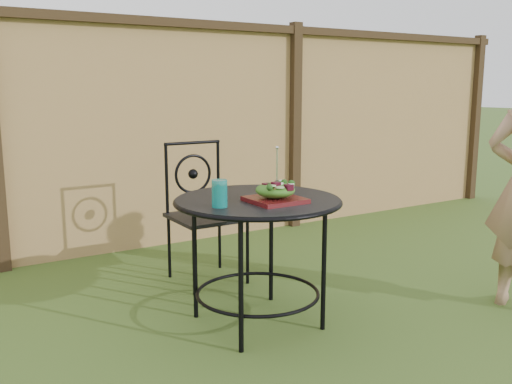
% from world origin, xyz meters
% --- Properties ---
extents(ground, '(60.00, 60.00, 0.00)m').
position_xyz_m(ground, '(0.00, 0.00, 0.00)').
color(ground, '#294A18').
rests_on(ground, ground).
extents(fence, '(8.00, 0.12, 1.90)m').
position_xyz_m(fence, '(-0.00, 2.19, 0.95)').
color(fence, tan).
rests_on(fence, ground).
extents(patio_table, '(0.92, 0.92, 0.72)m').
position_xyz_m(patio_table, '(-0.22, 0.37, 0.59)').
color(patio_table, black).
rests_on(patio_table, ground).
extents(patio_chair, '(0.46, 0.46, 0.95)m').
position_xyz_m(patio_chair, '(-0.13, 1.23, 0.50)').
color(patio_chair, black).
rests_on(patio_chair, ground).
extents(salad_plate, '(0.27, 0.27, 0.02)m').
position_xyz_m(salad_plate, '(-0.19, 0.24, 0.74)').
color(salad_plate, '#3E0810').
rests_on(salad_plate, patio_table).
extents(salad, '(0.21, 0.21, 0.08)m').
position_xyz_m(salad, '(-0.19, 0.24, 0.79)').
color(salad, '#235614').
rests_on(salad, salad_plate).
extents(fork, '(0.01, 0.01, 0.18)m').
position_xyz_m(fork, '(-0.18, 0.24, 0.92)').
color(fork, silver).
rests_on(fork, salad).
extents(drinking_glass, '(0.08, 0.08, 0.14)m').
position_xyz_m(drinking_glass, '(-0.50, 0.28, 0.79)').
color(drinking_glass, '#0B7F7C').
rests_on(drinking_glass, patio_table).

